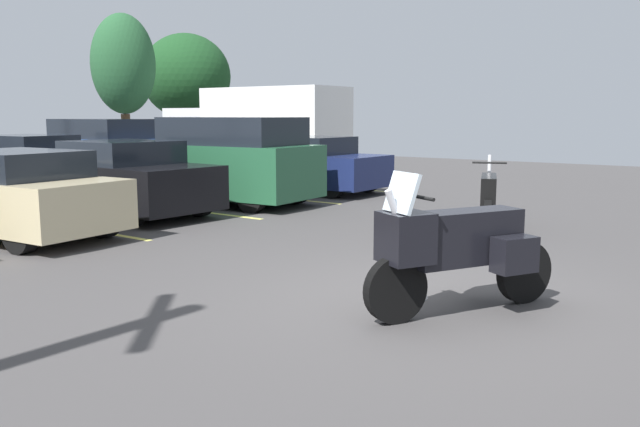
% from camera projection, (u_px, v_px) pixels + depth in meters
% --- Properties ---
extents(ground, '(44.00, 44.00, 0.10)m').
position_uv_depth(ground, '(416.00, 305.00, 7.20)').
color(ground, '#423F3F').
extents(motorcycle_touring, '(2.10, 1.31, 1.48)m').
position_uv_depth(motorcycle_touring, '(457.00, 247.00, 6.64)').
color(motorcycle_touring, black).
rests_on(motorcycle_touring, ground).
extents(motorcycle_second, '(2.20, 1.02, 1.28)m').
position_uv_depth(motorcycle_second, '(488.00, 198.00, 11.56)').
color(motorcycle_second, black).
rests_on(motorcycle_second, ground).
extents(car_champagne, '(2.09, 4.35, 1.44)m').
position_uv_depth(car_champagne, '(9.00, 195.00, 10.87)').
color(car_champagne, '#C1B289').
rests_on(car_champagne, ground).
extents(car_black, '(2.07, 4.53, 1.50)m').
position_uv_depth(car_black, '(119.00, 179.00, 13.35)').
color(car_black, black).
rests_on(car_black, ground).
extents(car_green, '(2.28, 4.67, 1.97)m').
position_uv_depth(car_green, '(223.00, 161.00, 14.98)').
color(car_green, '#235638').
rests_on(car_green, ground).
extents(car_navy, '(1.90, 4.46, 1.45)m').
position_uv_depth(car_navy, '(304.00, 165.00, 17.42)').
color(car_navy, navy).
rests_on(car_navy, ground).
extents(car_far_charcoal, '(2.36, 4.53, 1.47)m').
position_uv_depth(car_far_charcoal, '(24.00, 161.00, 18.30)').
color(car_far_charcoal, '#38383D').
rests_on(car_far_charcoal, ground).
extents(car_far_blue, '(1.98, 4.92, 1.89)m').
position_uv_depth(car_far_blue, '(97.00, 149.00, 20.74)').
color(car_far_blue, '#2D519E').
rests_on(car_far_blue, ground).
extents(box_truck, '(2.47, 7.20, 2.97)m').
position_uv_depth(box_truck, '(258.00, 127.00, 23.92)').
color(box_truck, silver).
rests_on(box_truck, ground).
extents(tree_far_right, '(4.03, 4.03, 5.67)m').
position_uv_depth(tree_far_right, '(186.00, 76.00, 29.92)').
color(tree_far_right, '#4C3823').
rests_on(tree_far_right, ground).
extents(tree_right, '(2.44, 2.44, 5.87)m').
position_uv_depth(tree_right, '(123.00, 65.00, 25.31)').
color(tree_right, '#4C3823').
rests_on(tree_right, ground).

